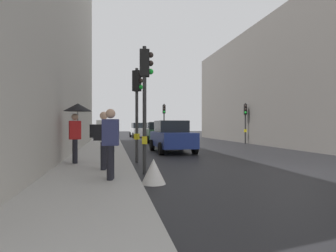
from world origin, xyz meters
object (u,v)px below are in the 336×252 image
warning_sign_triangle (154,171)px  traffic_light_near_right (137,97)px  car_white_compact (139,130)px  car_green_estate (158,132)px  traffic_light_far_median (164,115)px  car_blue_van (172,136)px  traffic_light_near_left (145,86)px  car_yellow_taxi (175,130)px  pedestrian_with_black_backpack (102,137)px  traffic_light_mid_street (245,116)px  pedestrian_with_umbrella (77,116)px  pedestrian_with_grey_backpack (109,139)px

warning_sign_triangle → traffic_light_near_right: bearing=90.5°
car_white_compact → warning_sign_triangle: car_white_compact is taller
car_green_estate → traffic_light_far_median: bearing=70.1°
car_green_estate → car_blue_van: size_ratio=1.01×
traffic_light_near_left → car_yellow_taxi: 28.81m
traffic_light_far_median → car_yellow_taxi: traffic_light_far_median is taller
car_yellow_taxi → pedestrian_with_black_backpack: size_ratio=2.42×
traffic_light_mid_street → warning_sign_triangle: 17.44m
traffic_light_mid_street → car_blue_van: 9.51m
car_white_compact → car_blue_van: 19.13m
traffic_light_mid_street → car_green_estate: traffic_light_mid_street is taller
pedestrian_with_umbrella → car_blue_van: bearing=48.4°
pedestrian_with_black_backpack → traffic_light_near_right: bearing=64.7°
traffic_light_near_left → warning_sign_triangle: 2.88m
pedestrian_with_umbrella → car_yellow_taxi: bearing=70.4°
pedestrian_with_grey_backpack → traffic_light_near_right: bearing=76.2°
traffic_light_near_left → car_yellow_taxi: bearing=75.8°
car_yellow_taxi → car_white_compact: (-4.83, -1.81, 0.00)m
pedestrian_with_black_backpack → car_yellow_taxi: bearing=73.3°
traffic_light_mid_street → car_green_estate: (-6.69, 3.07, -1.39)m
traffic_light_near_right → traffic_light_near_left: traffic_light_near_left is taller
traffic_light_near_left → traffic_light_mid_street: size_ratio=1.21×
car_white_compact → traffic_light_near_right: bearing=-95.4°
traffic_light_far_median → pedestrian_with_black_backpack: size_ratio=2.02×
car_white_compact → car_green_estate: bearing=-86.2°
car_white_compact → pedestrian_with_black_backpack: bearing=-97.7°
traffic_light_near_left → warning_sign_triangle: bearing=-88.7°
car_white_compact → pedestrian_with_grey_backpack: pedestrian_with_grey_backpack is taller
pedestrian_with_umbrella → pedestrian_with_grey_backpack: 3.67m
car_yellow_taxi → pedestrian_with_grey_backpack: 30.57m
traffic_light_mid_street → warning_sign_triangle: size_ratio=5.06×
pedestrian_with_black_backpack → car_blue_van: bearing=62.4°
traffic_light_far_median → traffic_light_mid_street: size_ratio=1.09×
traffic_light_near_right → traffic_light_near_left: 2.86m
pedestrian_with_black_backpack → warning_sign_triangle: size_ratio=2.72×
car_white_compact → car_blue_van: (0.07, -19.13, 0.00)m
pedestrian_with_umbrella → traffic_light_near_right: bearing=24.6°
car_green_estate → traffic_light_near_left: bearing=-100.2°
car_green_estate → pedestrian_with_umbrella: (-5.13, -14.12, 0.96)m
car_yellow_taxi → warning_sign_triangle: bearing=-103.4°
traffic_light_mid_street → car_white_compact: traffic_light_mid_street is taller
traffic_light_near_right → car_white_compact: 23.38m
traffic_light_far_median → traffic_light_near_left: bearing=-101.8°
car_yellow_taxi → pedestrian_with_grey_backpack: pedestrian_with_grey_backpack is taller
traffic_light_far_median → warning_sign_triangle: traffic_light_far_median is taller
car_yellow_taxi → warning_sign_triangle: size_ratio=6.60×
traffic_light_far_median → pedestrian_with_black_backpack: (-5.31, -18.95, -1.31)m
traffic_light_near_left → pedestrian_with_grey_backpack: traffic_light_near_left is taller
traffic_light_mid_street → car_blue_van: size_ratio=0.77×
traffic_light_near_left → warning_sign_triangle: (0.04, -1.59, -2.41)m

